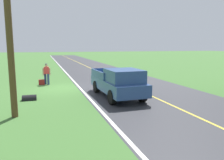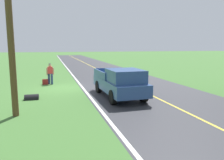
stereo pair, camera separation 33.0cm
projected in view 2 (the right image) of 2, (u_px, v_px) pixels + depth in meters
The scene contains 9 objects.
ground_plane at pixel (65, 88), 16.75m from camera, with size 200.00×200.00×0.00m, color #427033.
road_surface at pixel (130, 85), 18.13m from camera, with size 8.13×120.00×0.00m, color #333338.
lane_edge_line at pixel (82, 87), 17.09m from camera, with size 0.16×117.60×0.00m, color silver.
lane_centre_line at pixel (130, 85), 18.13m from camera, with size 0.14×117.60×0.00m, color gold.
hitchhiker_walking at pixel (50, 72), 18.34m from camera, with size 0.62×0.51×1.75m.
suitcase_carried at pixel (45, 82), 18.26m from camera, with size 0.20×0.46×0.44m, color maroon.
pickup_truck_passing at pixel (120, 82), 13.54m from camera, with size 2.20×5.45×1.82m.
utility_pole_roadside at pixel (9, 16), 9.45m from camera, with size 0.28×0.28×8.82m, color brown.
drainage_culvert at pixel (32, 99), 13.22m from camera, with size 0.60×0.60×0.80m, color black.
Camera 2 is at (1.01, 16.81, 3.16)m, focal length 35.65 mm.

